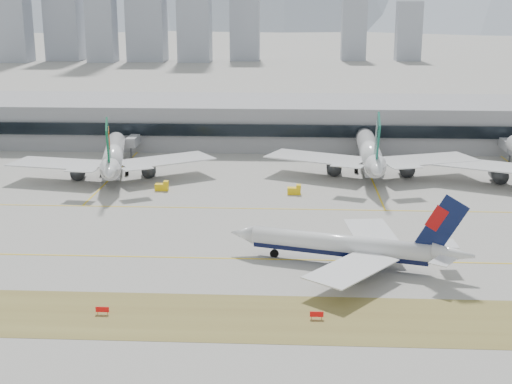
# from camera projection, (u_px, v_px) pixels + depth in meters

# --- Properties ---
(ground) EXTENTS (3000.00, 3000.00, 0.00)m
(ground) POSITION_uv_depth(u_px,v_px,m) (215.00, 250.00, 146.33)
(ground) COLOR #9E9B93
(ground) RESTS_ON ground
(taxiing_airliner) EXTENTS (46.86, 39.95, 16.05)m
(taxiing_airliner) POSITION_uv_depth(u_px,v_px,m) (349.00, 247.00, 136.58)
(taxiing_airliner) COLOR white
(taxiing_airliner) RESTS_ON ground
(widebody_eva) EXTENTS (57.79, 57.37, 21.01)m
(widebody_eva) POSITION_uv_depth(u_px,v_px,m) (113.00, 157.00, 205.33)
(widebody_eva) COLOR white
(widebody_eva) RESTS_ON ground
(widebody_cathay) EXTENTS (62.00, 60.55, 22.10)m
(widebody_cathay) POSITION_uv_depth(u_px,v_px,m) (370.00, 154.00, 208.29)
(widebody_cathay) COLOR white
(widebody_cathay) RESTS_ON ground
(terminal) EXTENTS (280.00, 43.10, 15.00)m
(terminal) POSITION_uv_depth(u_px,v_px,m) (249.00, 121.00, 255.03)
(terminal) COLOR gray
(terminal) RESTS_ON ground
(hold_sign_left) EXTENTS (2.20, 0.15, 1.35)m
(hold_sign_left) POSITION_uv_depth(u_px,v_px,m) (102.00, 310.00, 116.02)
(hold_sign_left) COLOR red
(hold_sign_left) RESTS_ON ground
(hold_sign_right) EXTENTS (2.20, 0.15, 1.35)m
(hold_sign_right) POSITION_uv_depth(u_px,v_px,m) (317.00, 314.00, 114.26)
(hold_sign_right) COLOR red
(hold_sign_right) RESTS_ON ground
(gse_b) EXTENTS (3.55, 2.00, 2.60)m
(gse_b) POSITION_uv_depth(u_px,v_px,m) (162.00, 187.00, 191.30)
(gse_b) COLOR yellow
(gse_b) RESTS_ON ground
(gse_c) EXTENTS (3.55, 2.00, 2.60)m
(gse_c) POSITION_uv_depth(u_px,v_px,m) (295.00, 190.00, 187.59)
(gse_c) COLOR yellow
(gse_c) RESTS_ON ground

